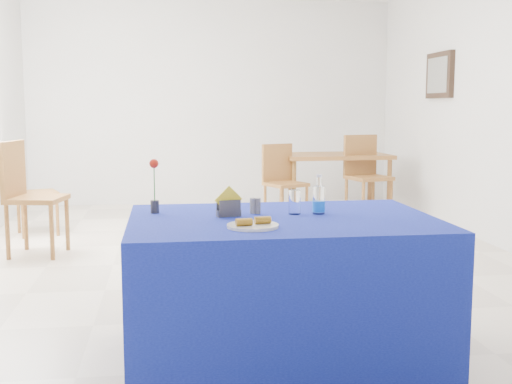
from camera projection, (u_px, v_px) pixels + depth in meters
floor at (242, 260)px, 5.63m from camera, size 7.00×7.00×0.00m
room_shell at (242, 58)px, 5.40m from camera, size 7.00×7.00×7.00m
picture_frame at (440, 75)px, 7.32m from camera, size 0.06×0.64×0.52m
picture_art at (438, 75)px, 7.31m from camera, size 0.02×0.52×0.40m
plate at (253, 226)px, 3.09m from camera, size 0.25×0.25×0.01m
drinking_glass at (295, 202)px, 3.47m from camera, size 0.07×0.07×0.13m
salt_shaker at (253, 206)px, 3.49m from camera, size 0.03×0.03×0.08m
pepper_shaker at (258, 206)px, 3.48m from camera, size 0.03×0.03×0.08m
blue_table at (282, 287)px, 3.42m from camera, size 1.60×1.10×0.76m
water_bottle at (319, 201)px, 3.48m from camera, size 0.07×0.07×0.21m
napkin_holder at (229, 207)px, 3.39m from camera, size 0.15×0.08×0.16m
rose_vase at (154, 187)px, 3.49m from camera, size 0.05×0.05×0.30m
oak_table at (334, 160)px, 8.07m from camera, size 1.35×0.89×0.76m
chair_bg_left at (282, 177)px, 7.49m from camera, size 0.54×0.54×0.91m
chair_bg_right at (365, 170)px, 7.76m from camera, size 0.55×0.55×1.00m
chair_win_a at (26, 190)px, 5.78m from camera, size 0.54×0.54×1.04m
chair_win_b at (28, 187)px, 6.68m from camera, size 0.51×0.51×0.89m
banana_pieces at (254, 221)px, 3.07m from camera, size 0.18×0.09×0.04m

